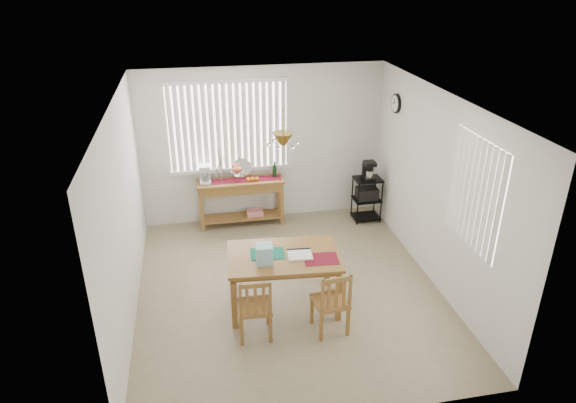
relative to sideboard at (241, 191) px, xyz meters
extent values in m
cube|color=gray|center=(0.40, -2.03, -0.60)|extent=(4.00, 4.50, 0.01)
cube|color=white|center=(0.40, 0.27, 0.70)|extent=(4.00, 0.10, 2.60)
cube|color=white|center=(0.40, -4.33, 0.70)|extent=(4.00, 0.10, 2.60)
cube|color=white|center=(-1.65, -2.03, 0.70)|extent=(0.10, 4.50, 2.60)
cube|color=white|center=(2.45, -2.03, 0.70)|extent=(0.10, 4.50, 2.60)
cube|color=white|center=(0.40, -2.03, 2.05)|extent=(4.00, 4.50, 0.10)
cube|color=white|center=(-0.15, 0.21, 1.05)|extent=(1.90, 0.01, 1.40)
cube|color=white|center=(-1.05, 0.20, 1.05)|extent=(0.07, 0.03, 1.40)
cube|color=white|center=(-0.94, 0.20, 1.05)|extent=(0.07, 0.03, 1.40)
cube|color=white|center=(-0.84, 0.20, 1.05)|extent=(0.07, 0.03, 1.40)
cube|color=white|center=(-0.73, 0.20, 1.05)|extent=(0.07, 0.03, 1.40)
cube|color=white|center=(-0.62, 0.20, 1.05)|extent=(0.07, 0.03, 1.40)
cube|color=white|center=(-0.52, 0.20, 1.05)|extent=(0.07, 0.03, 1.40)
cube|color=white|center=(-0.41, 0.20, 1.05)|extent=(0.07, 0.03, 1.40)
cube|color=white|center=(-0.31, 0.20, 1.05)|extent=(0.07, 0.03, 1.40)
cube|color=white|center=(-0.20, 0.20, 1.05)|extent=(0.07, 0.03, 1.40)
cube|color=white|center=(-0.10, 0.20, 1.05)|extent=(0.07, 0.03, 1.40)
cube|color=white|center=(0.01, 0.20, 1.05)|extent=(0.07, 0.03, 1.40)
cube|color=white|center=(0.11, 0.20, 1.05)|extent=(0.07, 0.03, 1.40)
cube|color=white|center=(0.22, 0.20, 1.05)|extent=(0.07, 0.03, 1.40)
cube|color=white|center=(0.33, 0.20, 1.05)|extent=(0.07, 0.03, 1.40)
cube|color=white|center=(0.43, 0.20, 1.05)|extent=(0.07, 0.03, 1.40)
cube|color=white|center=(0.54, 0.20, 1.05)|extent=(0.07, 0.03, 1.40)
cube|color=white|center=(0.64, 0.20, 1.05)|extent=(0.07, 0.03, 1.40)
cube|color=white|center=(0.75, 0.20, 1.05)|extent=(0.07, 0.03, 1.40)
cube|color=white|center=(-0.15, 0.19, 0.32)|extent=(1.98, 0.06, 0.06)
cube|color=white|center=(-0.15, 0.19, 1.78)|extent=(1.98, 0.06, 0.06)
cube|color=white|center=(2.40, -2.93, 1.05)|extent=(0.01, 1.10, 1.30)
cube|color=white|center=(2.39, -3.43, 1.05)|extent=(0.03, 0.07, 1.30)
cube|color=white|center=(2.39, -3.32, 1.05)|extent=(0.03, 0.07, 1.30)
cube|color=white|center=(2.39, -3.21, 1.05)|extent=(0.03, 0.07, 1.30)
cube|color=white|center=(2.39, -3.10, 1.05)|extent=(0.03, 0.07, 1.30)
cube|color=white|center=(2.39, -2.99, 1.05)|extent=(0.03, 0.07, 1.30)
cube|color=white|center=(2.39, -2.88, 1.05)|extent=(0.03, 0.07, 1.30)
cube|color=white|center=(2.39, -2.77, 1.05)|extent=(0.03, 0.07, 1.30)
cube|color=white|center=(2.39, -2.66, 1.05)|extent=(0.03, 0.07, 1.30)
cube|color=white|center=(2.39, -2.55, 1.05)|extent=(0.03, 0.07, 1.30)
cube|color=white|center=(2.39, -2.44, 1.05)|extent=(0.03, 0.07, 1.30)
cylinder|color=black|center=(2.38, -0.48, 1.48)|extent=(0.04, 0.30, 0.30)
cylinder|color=white|center=(2.35, -0.48, 1.48)|extent=(0.01, 0.25, 0.25)
cylinder|color=olive|center=(0.27, -2.37, 1.83)|extent=(0.01, 0.01, 0.34)
cone|color=olive|center=(0.27, -2.37, 1.65)|extent=(0.24, 0.24, 0.14)
sphere|color=white|center=(0.43, -2.37, 1.59)|extent=(0.05, 0.05, 0.05)
sphere|color=white|center=(0.35, -2.23, 1.59)|extent=(0.05, 0.05, 0.05)
sphere|color=white|center=(0.19, -2.23, 1.59)|extent=(0.05, 0.05, 0.05)
sphere|color=white|center=(0.11, -2.37, 1.59)|extent=(0.05, 0.05, 0.05)
sphere|color=white|center=(0.19, -2.50, 1.59)|extent=(0.05, 0.05, 0.05)
sphere|color=white|center=(0.35, -2.50, 1.59)|extent=(0.05, 0.05, 0.05)
cube|color=olive|center=(-0.01, 0.00, 0.18)|extent=(1.42, 0.40, 0.04)
cube|color=olive|center=(-0.01, 0.00, 0.08)|extent=(1.36, 0.36, 0.14)
cube|color=olive|center=(-0.67, -0.15, -0.29)|extent=(0.05, 0.05, 0.61)
cube|color=olive|center=(0.66, -0.15, -0.29)|extent=(0.05, 0.05, 0.61)
cube|color=olive|center=(-0.67, 0.15, -0.29)|extent=(0.05, 0.05, 0.61)
cube|color=olive|center=(0.66, 0.15, -0.29)|extent=(0.05, 0.05, 0.61)
cube|color=olive|center=(-0.01, 0.00, -0.47)|extent=(1.31, 0.35, 0.03)
cube|color=red|center=(0.21, 0.00, -0.41)|extent=(0.27, 0.19, 0.09)
cube|color=maroon|center=(-0.01, 0.00, 0.20)|extent=(1.35, 0.22, 0.01)
cube|color=white|center=(-0.58, 0.00, 0.22)|extent=(0.18, 0.21, 0.04)
cube|color=white|center=(-0.58, 0.07, 0.33)|extent=(0.18, 0.07, 0.27)
cube|color=white|center=(-0.58, -0.02, 0.48)|extent=(0.18, 0.19, 0.06)
cylinder|color=white|center=(-0.58, -0.03, 0.30)|extent=(0.12, 0.12, 0.12)
cylinder|color=white|center=(-0.05, -0.02, 0.24)|extent=(0.04, 0.04, 0.09)
cone|color=white|center=(-0.05, -0.02, 0.33)|extent=(0.23, 0.23, 0.08)
sphere|color=#B2171F|center=(-0.01, -0.02, 0.40)|extent=(0.07, 0.07, 0.07)
sphere|color=#B2171F|center=(-0.03, 0.02, 0.40)|extent=(0.07, 0.07, 0.07)
sphere|color=#B2171F|center=(-0.08, 0.02, 0.40)|extent=(0.07, 0.07, 0.07)
sphere|color=#B2171F|center=(-0.10, -0.02, 0.40)|extent=(0.07, 0.07, 0.07)
sphere|color=#B2171F|center=(-0.08, -0.06, 0.40)|extent=(0.07, 0.07, 0.07)
sphere|color=#B2171F|center=(-0.03, -0.06, 0.40)|extent=(0.07, 0.07, 0.07)
sphere|color=orange|center=(0.12, -0.07, 0.23)|extent=(0.07, 0.07, 0.07)
sphere|color=orange|center=(0.19, -0.07, 0.23)|extent=(0.07, 0.07, 0.07)
sphere|color=orange|center=(0.26, -0.07, 0.23)|extent=(0.07, 0.07, 0.07)
cylinder|color=silver|center=(0.04, 0.16, 0.36)|extent=(0.32, 0.08, 0.31)
cylinder|color=white|center=(-0.32, 0.04, 0.26)|extent=(0.07, 0.07, 0.12)
cylinder|color=#4C3823|center=(-0.32, 0.04, 0.52)|extent=(0.08, 0.03, 0.39)
cylinder|color=#4C3823|center=(-0.32, 0.04, 0.54)|extent=(0.12, 0.05, 0.43)
cylinder|color=#4C3823|center=(-0.32, 0.04, 0.50)|extent=(0.15, 0.07, 0.32)
cylinder|color=#4C3823|center=(-0.32, 0.04, 0.57)|extent=(0.05, 0.02, 0.49)
cylinder|color=#4C3823|center=(-0.32, 0.04, 0.49)|extent=(0.19, 0.09, 0.27)
cylinder|color=black|center=(0.57, 0.04, 0.30)|extent=(0.07, 0.07, 0.20)
cylinder|color=black|center=(0.57, 0.04, 0.44)|extent=(0.02, 0.02, 0.07)
cylinder|color=black|center=(1.89, -0.40, -0.22)|extent=(0.02, 0.02, 0.76)
cylinder|color=black|center=(2.31, -0.40, -0.22)|extent=(0.02, 0.02, 0.76)
cylinder|color=black|center=(1.89, -0.08, -0.22)|extent=(0.02, 0.02, 0.76)
cylinder|color=black|center=(2.31, -0.08, -0.22)|extent=(0.02, 0.02, 0.76)
cube|color=black|center=(2.10, -0.24, 0.15)|extent=(0.45, 0.36, 0.03)
cube|color=black|center=(2.10, -0.24, -0.22)|extent=(0.45, 0.36, 0.02)
cube|color=black|center=(2.10, -0.24, -0.54)|extent=(0.45, 0.36, 0.02)
cube|color=black|center=(2.10, -0.24, -0.11)|extent=(0.34, 0.27, 0.20)
cube|color=black|center=(2.10, -0.26, 0.19)|extent=(0.18, 0.22, 0.04)
cube|color=black|center=(2.10, -0.19, 0.30)|extent=(0.18, 0.07, 0.27)
cube|color=black|center=(2.10, -0.26, 0.45)|extent=(0.18, 0.20, 0.06)
cylinder|color=silver|center=(2.10, -0.27, 0.27)|extent=(0.12, 0.12, 0.12)
cube|color=olive|center=(0.27, -2.37, 0.13)|extent=(1.45, 1.00, 0.04)
cube|color=olive|center=(0.27, -2.37, 0.08)|extent=(1.35, 0.89, 0.06)
cube|color=olive|center=(-0.39, -2.70, -0.28)|extent=(0.07, 0.07, 0.64)
cube|color=olive|center=(0.88, -2.80, -0.28)|extent=(0.07, 0.07, 0.64)
cube|color=olive|center=(-0.33, -1.93, -0.28)|extent=(0.07, 0.07, 0.64)
cube|color=olive|center=(0.94, -2.03, -0.28)|extent=(0.07, 0.07, 0.64)
cube|color=#167C64|center=(0.08, -2.30, 0.15)|extent=(0.44, 0.33, 0.01)
cube|color=maroon|center=(0.71, -2.55, 0.15)|extent=(0.44, 0.33, 0.01)
cube|color=white|center=(0.47, -2.43, 0.16)|extent=(0.32, 0.26, 0.02)
cube|color=black|center=(0.48, -2.30, 0.16)|extent=(0.30, 0.05, 0.03)
cube|color=#99CFDF|center=(0.02, -2.50, 0.26)|extent=(0.21, 0.21, 0.24)
cube|color=olive|center=(-0.16, -2.88, -0.20)|extent=(0.41, 0.41, 0.04)
cube|color=olive|center=(0.01, -2.73, -0.41)|extent=(0.04, 0.04, 0.38)
cube|color=olive|center=(-0.32, -2.71, -0.41)|extent=(0.04, 0.04, 0.38)
cube|color=olive|center=(-0.01, -3.06, -0.41)|extent=(0.04, 0.04, 0.38)
cube|color=olive|center=(-0.34, -3.04, -0.41)|extent=(0.04, 0.04, 0.38)
cube|color=olive|center=(-0.01, -3.07, 0.03)|extent=(0.03, 0.03, 0.43)
cube|color=olive|center=(-0.34, -3.05, 0.03)|extent=(0.03, 0.03, 0.43)
cube|color=olive|center=(-0.17, -3.06, 0.22)|extent=(0.35, 0.04, 0.06)
cube|color=olive|center=(-0.08, -3.06, 0.01)|extent=(0.04, 0.02, 0.34)
cube|color=olive|center=(-0.17, -3.06, 0.01)|extent=(0.04, 0.02, 0.34)
cube|color=olive|center=(-0.27, -3.06, 0.01)|extent=(0.04, 0.02, 0.34)
cube|color=olive|center=(0.73, -2.96, -0.20)|extent=(0.43, 0.43, 0.04)
cube|color=olive|center=(0.88, -2.77, -0.41)|extent=(0.04, 0.04, 0.38)
cube|color=olive|center=(0.54, -2.81, -0.41)|extent=(0.04, 0.04, 0.38)
cube|color=olive|center=(0.91, -3.11, -0.41)|extent=(0.04, 0.04, 0.38)
cube|color=olive|center=(0.58, -3.14, -0.41)|extent=(0.04, 0.04, 0.38)
cube|color=olive|center=(0.91, -3.12, 0.03)|extent=(0.04, 0.04, 0.43)
cube|color=olive|center=(0.58, -3.15, 0.03)|extent=(0.04, 0.04, 0.43)
cube|color=olive|center=(0.74, -3.13, 0.22)|extent=(0.35, 0.06, 0.06)
cube|color=olive|center=(0.84, -3.12, 0.01)|extent=(0.04, 0.02, 0.34)
cube|color=olive|center=(0.74, -3.13, 0.01)|extent=(0.04, 0.02, 0.34)
cube|color=olive|center=(0.65, -3.14, 0.01)|extent=(0.04, 0.02, 0.34)
camera|label=1|loc=(-0.71, -7.76, 3.45)|focal=32.00mm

